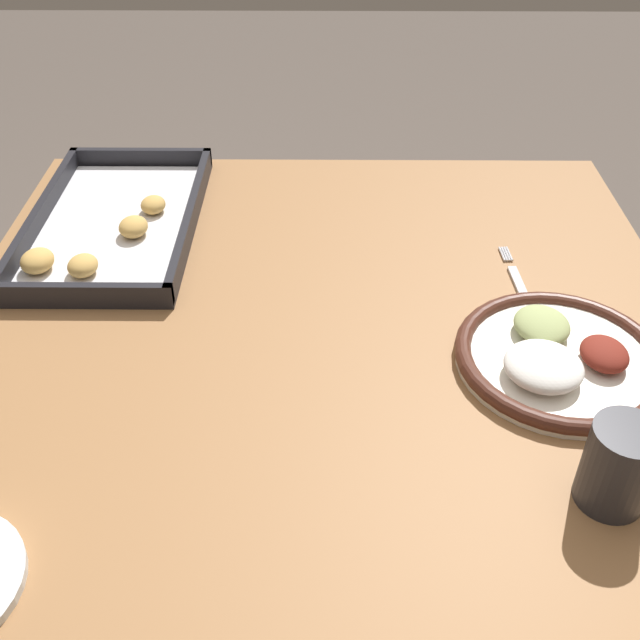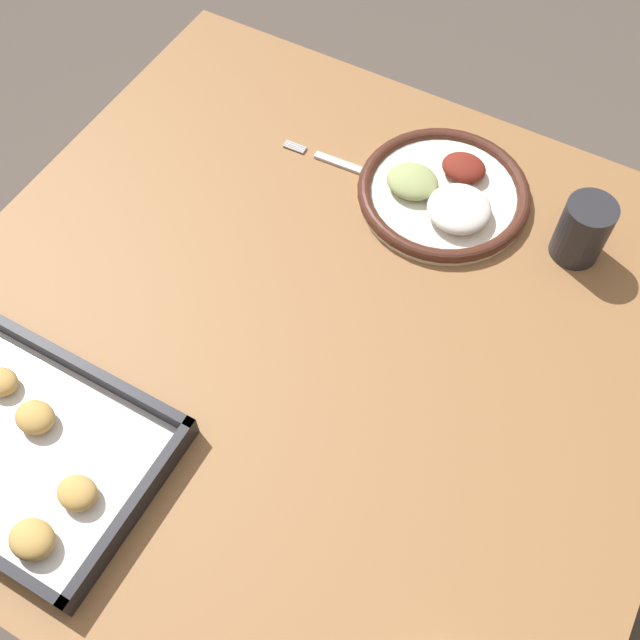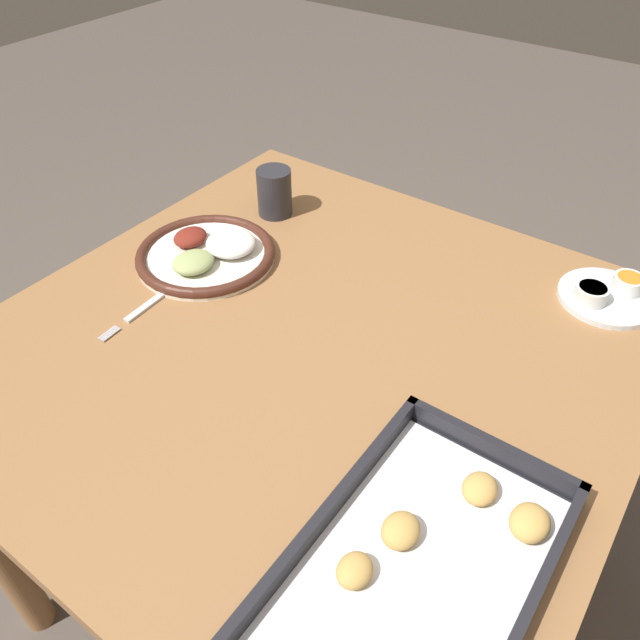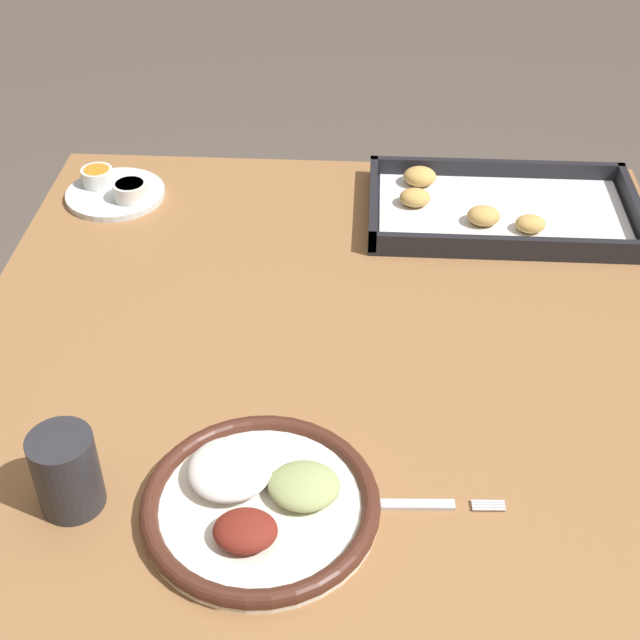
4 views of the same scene
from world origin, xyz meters
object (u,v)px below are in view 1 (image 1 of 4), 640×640
at_px(dinner_plate, 559,357).
at_px(baking_tray, 114,225).
at_px(drinking_cup, 618,466).
at_px(fork, 521,290).

relative_size(dinner_plate, baking_tray, 0.61).
relative_size(dinner_plate, drinking_cup, 2.67).
distance_m(dinner_plate, fork, 0.15).
distance_m(baking_tray, drinking_cup, 0.78).
bearing_deg(drinking_cup, fork, 2.31).
height_order(dinner_plate, baking_tray, dinner_plate).
relative_size(fork, drinking_cup, 2.04).
xyz_separation_m(fork, drinking_cup, (-0.35, -0.01, 0.04)).
relative_size(baking_tray, drinking_cup, 4.41).
bearing_deg(baking_tray, drinking_cup, -129.73).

